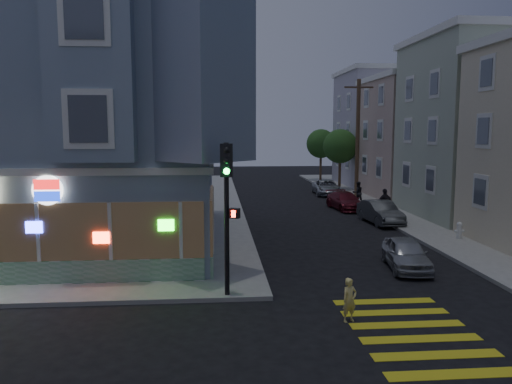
{
  "coord_description": "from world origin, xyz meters",
  "views": [
    {
      "loc": [
        1.2,
        -13.21,
        5.43
      ],
      "look_at": [
        2.8,
        6.2,
        2.97
      ],
      "focal_mm": 35.0,
      "sensor_mm": 36.0,
      "label": 1
    }
  ],
  "objects": [
    {
      "name": "sidewalk_ne",
      "position": [
        23.0,
        23.0,
        0.07
      ],
      "size": [
        24.0,
        42.0,
        0.15
      ],
      "primitive_type": "cube",
      "color": "gray",
      "rests_on": "ground"
    },
    {
      "name": "street_tree_near",
      "position": [
        12.2,
        30.0,
        3.94
      ],
      "size": [
        3.0,
        3.0,
        5.3
      ],
      "color": "#4C3826",
      "rests_on": "sidewalk_ne"
    },
    {
      "name": "corner_building",
      "position": [
        -6.0,
        10.98,
        5.82
      ],
      "size": [
        14.6,
        14.6,
        11.4
      ],
      "color": "slate",
      "rests_on": "sidewalk_nw"
    },
    {
      "name": "sidewalk_nw",
      "position": [
        -13.5,
        23.0,
        0.07
      ],
      "size": [
        33.0,
        42.0,
        0.15
      ],
      "primitive_type": "cube",
      "color": "gray",
      "rests_on": "ground"
    },
    {
      "name": "pedestrian_a",
      "position": [
        11.3,
        21.19,
        0.95
      ],
      "size": [
        0.85,
        0.7,
        1.6
      ],
      "primitive_type": "imported",
      "rotation": [
        0.0,
        0.0,
        3.27
      ],
      "color": "black",
      "rests_on": "sidewalk_ne"
    },
    {
      "name": "pedestrian_b",
      "position": [
        11.3,
        15.5,
        1.03
      ],
      "size": [
        1.11,
        0.71,
        1.77
      ],
      "primitive_type": "imported",
      "rotation": [
        0.0,
        0.0,
        3.43
      ],
      "color": "#26222A",
      "rests_on": "sidewalk_ne"
    },
    {
      "name": "utility_pole",
      "position": [
        12.0,
        24.0,
        4.8
      ],
      "size": [
        2.2,
        0.3,
        9.0
      ],
      "color": "#4C3826",
      "rests_on": "sidewalk_ne"
    },
    {
      "name": "fire_hydrant",
      "position": [
        13.0,
        9.67,
        0.58
      ],
      "size": [
        0.47,
        0.27,
        0.82
      ],
      "color": "silver",
      "rests_on": "sidewalk_ne"
    },
    {
      "name": "street_tree_far",
      "position": [
        12.2,
        38.0,
        3.94
      ],
      "size": [
        3.0,
        3.0,
        5.3
      ],
      "color": "#4C3826",
      "rests_on": "sidewalk_ne"
    },
    {
      "name": "parked_car_d",
      "position": [
        10.47,
        27.41,
        0.61
      ],
      "size": [
        2.25,
        4.51,
        1.23
      ],
      "primitive_type": "imported",
      "rotation": [
        0.0,
        0.0,
        -0.05
      ],
      "color": "#ADB1B8",
      "rests_on": "ground"
    },
    {
      "name": "parked_car_a",
      "position": [
        8.6,
        5.23,
        0.61
      ],
      "size": [
        1.91,
        3.73,
        1.22
      ],
      "primitive_type": "imported",
      "rotation": [
        0.0,
        0.0,
        -0.14
      ],
      "color": "#9FA2A6",
      "rests_on": "ground"
    },
    {
      "name": "parked_car_c",
      "position": [
        10.01,
        19.7,
        0.59
      ],
      "size": [
        2.13,
        4.25,
        1.18
      ],
      "primitive_type": "imported",
      "rotation": [
        0.0,
        0.0,
        0.12
      ],
      "color": "maroon",
      "rests_on": "ground"
    },
    {
      "name": "parked_car_b",
      "position": [
        10.7,
        14.5,
        0.67
      ],
      "size": [
        1.73,
        4.14,
        1.33
      ],
      "primitive_type": "imported",
      "rotation": [
        0.0,
        0.0,
        0.08
      ],
      "color": "#3E4143",
      "rests_on": "ground"
    },
    {
      "name": "row_house_c",
      "position": [
        19.5,
        25.0,
        4.65
      ],
      "size": [
        12.0,
        8.6,
        9.0
      ],
      "primitive_type": "cube",
      "color": "tan",
      "rests_on": "sidewalk_ne"
    },
    {
      "name": "traffic_signal",
      "position": [
        1.57,
        2.18,
        3.44
      ],
      "size": [
        0.62,
        0.55,
        4.87
      ],
      "rotation": [
        0.0,
        0.0,
        -0.41
      ],
      "color": "black",
      "rests_on": "sidewalk_nw"
    },
    {
      "name": "running_child",
      "position": [
        4.96,
        0.13,
        0.63
      ],
      "size": [
        0.54,
        0.45,
        1.26
      ],
      "primitive_type": "imported",
      "rotation": [
        0.0,
        0.0,
        0.37
      ],
      "color": "#E0CD72",
      "rests_on": "ground"
    },
    {
      "name": "ground",
      "position": [
        0.0,
        0.0,
        0.0
      ],
      "size": [
        120.0,
        120.0,
        0.0
      ],
      "primitive_type": "plane",
      "color": "black",
      "rests_on": "ground"
    },
    {
      "name": "row_house_d",
      "position": [
        19.5,
        34.0,
        5.4
      ],
      "size": [
        12.0,
        8.6,
        10.5
      ],
      "primitive_type": "cube",
      "color": "#A49DAD",
      "rests_on": "sidewalk_ne"
    }
  ]
}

